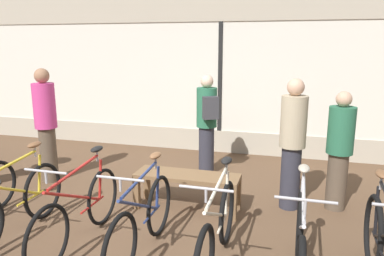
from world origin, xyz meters
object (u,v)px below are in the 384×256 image
Objects in this scene: bicycle_center at (143,221)px; bicycle_far_right at (384,255)px; display_bench at (187,180)px; customer_near_rack at (46,123)px; bicycle_left at (15,204)px; bicycle_right at (300,246)px; bicycle_center_right at (217,231)px; customer_by_window at (207,122)px; customer_near_bench at (339,149)px; customer_mid_floor at (292,142)px; bicycle_center_left at (79,211)px.

bicycle_far_right reaches higher than bicycle_center.
customer_near_rack is (-2.44, 0.39, 0.57)m from display_bench.
bicycle_center is 0.94× the size of customer_near_rack.
bicycle_left is at bearing -65.56° from customer_near_rack.
bicycle_far_right is at bearing 2.54° from bicycle_right.
bicycle_center_right is at bearing 178.24° from bicycle_far_right.
customer_by_window is 1.06× the size of customer_near_bench.
bicycle_center is 1.24m from display_bench.
customer_near_bench is at bearing 97.08° from bicycle_far_right.
bicycle_left is 4.06m from customer_near_bench.
customer_mid_floor reaches higher than bicycle_center.
bicycle_center_right is at bearing -27.53° from customer_near_rack.
bicycle_center_left is 1.11× the size of customer_near_bench.
customer_by_window is at bearing 119.32° from bicycle_right.
bicycle_right reaches higher than bicycle_center_right.
customer_near_bench reaches higher than display_bench.
bicycle_center_right is 1.85m from customer_mid_floor.
customer_by_window is at bearing 156.37° from customer_near_bench.
bicycle_center is at bearing -95.46° from display_bench.
bicycle_center_right is (0.79, 0.00, -0.00)m from bicycle_center.
bicycle_left is 1.89m from customer_near_rack.
bicycle_far_right is at bearing -63.86° from customer_mid_floor.
customer_by_window is at bearing 93.01° from display_bench.
bicycle_right is at bearing -2.56° from bicycle_center_left.
customer_by_window is (0.04, 2.65, 0.52)m from bicycle_center.
customer_mid_floor is (1.40, -1.01, 0.02)m from customer_by_window.
bicycle_center_right is 0.97× the size of customer_near_rack.
bicycle_right is at bearing -5.56° from bicycle_center_right.
bicycle_center_right is 2.22m from customer_near_bench.
bicycle_center is 2.70m from customer_by_window.
customer_near_bench is (1.93, 0.54, 0.44)m from display_bench.
bicycle_far_right is at bearing -1.08° from bicycle_center.
customer_mid_floor reaches higher than bicycle_right.
customer_near_rack is at bearing 134.32° from bicycle_center_left.
customer_by_window is at bearing 144.18° from customer_mid_floor.
bicycle_center_right is 1.00× the size of customer_mid_floor.
bicycle_center_left is 0.97× the size of customer_near_rack.
bicycle_center_left is 1.49m from display_bench.
customer_mid_floor is at bearing 48.65° from bicycle_center.
bicycle_left is 0.99× the size of customer_mid_floor.
display_bench is 0.77× the size of customer_near_rack.
customer_mid_floor is at bearing 0.26° from customer_near_rack.
bicycle_left is 0.99× the size of bicycle_center_left.
customer_near_rack is (-3.90, 1.70, 0.57)m from bicycle_right.
customer_near_rack is at bearing -178.00° from customer_near_bench.
bicycle_far_right is 1.95m from customer_mid_floor.
customer_near_rack is 3.77m from customer_mid_floor.
customer_mid_floor reaches higher than bicycle_far_right.
display_bench is 1.51m from customer_by_window.
bicycle_left is 2.11m from display_bench.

